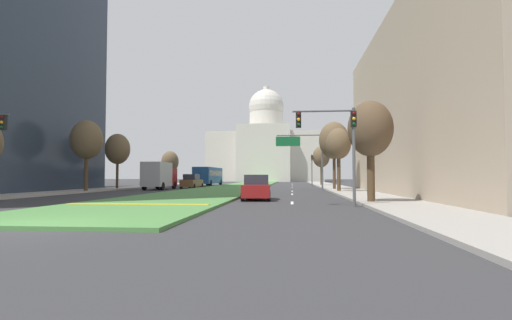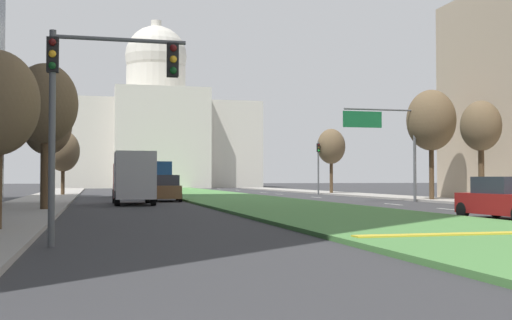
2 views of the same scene
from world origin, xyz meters
TOP-DOWN VIEW (x-y plane):
  - ground_plane at (0.00, 52.81)m, footprint 260.00×260.00m
  - grass_median at (0.00, 47.53)m, footprint 8.26×95.06m
  - median_curb_nose at (0.00, 8.42)m, footprint 7.43×0.50m
  - lane_dashes_right at (7.87, 48.76)m, footprint 0.16×78.14m
  - sidewalk_left at (-13.61, 42.25)m, footprint 4.00×95.06m
  - sidewalk_right at (13.61, 42.25)m, footprint 4.00×95.06m
  - midrise_block_right at (23.34, 21.10)m, footprint 15.46×34.02m
  - capitol_building at (0.00, 104.73)m, footprint 33.42×24.23m
  - traffic_light_near_right at (10.26, 9.80)m, footprint 3.34×0.35m
  - traffic_light_far_right at (11.11, 52.79)m, footprint 0.28×0.35m
  - overhead_guide_sign at (9.32, 33.54)m, footprint 5.40×0.20m
  - street_tree_right_near at (12.40, 12.02)m, footprint 2.58×2.58m
  - street_tree_left_mid at (-12.47, 25.55)m, footprint 3.11×3.11m
  - street_tree_right_mid at (12.41, 27.36)m, footprint 2.43×2.43m
  - street_tree_left_far at (-12.92, 33.24)m, footprint 2.91×2.91m
  - street_tree_right_far at (12.66, 33.69)m, footprint 3.41×3.41m
  - street_tree_left_distant at (-12.94, 53.00)m, footprint 2.92×2.92m
  - street_tree_right_distant at (12.67, 53.37)m, footprint 2.80×2.80m
  - sedan_lead_stopped at (5.47, 15.20)m, footprint 2.11×4.34m
  - sedan_midblock at (-5.23, 38.43)m, footprint 2.13×4.40m
  - sedan_distant at (-7.68, 48.55)m, footprint 2.01×4.40m
  - box_truck_delivery at (-7.82, 33.47)m, footprint 2.40×6.40m
  - city_bus at (-5.48, 49.59)m, footprint 2.62×11.00m

SIDE VIEW (x-z plane):
  - ground_plane at x=0.00m, z-range 0.00..0.00m
  - lane_dashes_right at x=7.87m, z-range 0.00..0.01m
  - grass_median at x=0.00m, z-range 0.00..0.14m
  - sidewalk_left at x=-13.61m, z-range 0.00..0.15m
  - sidewalk_right at x=13.61m, z-range 0.00..0.15m
  - median_curb_nose at x=0.00m, z-range 0.14..0.18m
  - sedan_lead_stopped at x=5.47m, z-range -0.05..1.64m
  - sedan_distant at x=-7.68m, z-range -0.06..1.74m
  - sedan_midblock at x=-5.23m, z-range -0.07..1.78m
  - box_truck_delivery at x=-7.82m, z-range 0.08..3.28m
  - city_bus at x=-5.48m, z-range 0.29..3.24m
  - traffic_light_far_right at x=11.11m, z-range 0.71..5.91m
  - traffic_light_near_right at x=10.26m, z-range 1.20..6.40m
  - street_tree_left_distant at x=-12.94m, z-range 1.08..6.95m
  - street_tree_right_near at x=12.40m, z-range 1.29..7.26m
  - overhead_guide_sign at x=9.32m, z-range 1.39..7.89m
  - street_tree_right_mid at x=12.41m, z-range 1.56..7.86m
  - street_tree_right_distant at x=12.67m, z-range 1.47..8.01m
  - street_tree_left_far at x=-12.92m, z-range 1.48..8.13m
  - street_tree_left_mid at x=-12.47m, z-range 1.59..8.74m
  - street_tree_right_far at x=12.66m, z-range 1.74..9.55m
  - midrise_block_right at x=23.34m, z-range 0.00..14.79m
  - capitol_building at x=0.00m, z-range -5.23..23.91m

